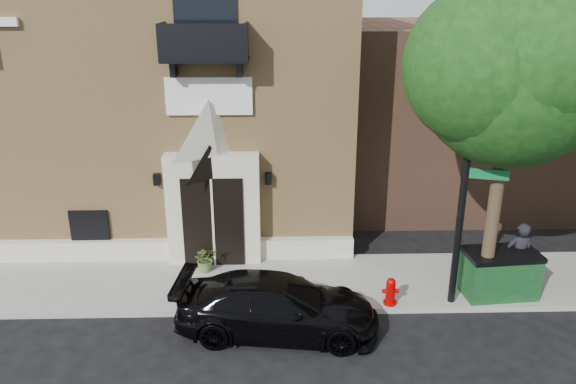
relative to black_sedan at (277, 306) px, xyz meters
name	(u,v)px	position (x,y,z in m)	size (l,w,h in m)	color
ground	(247,316)	(-0.76, 0.66, -0.68)	(120.00, 120.00, 0.00)	black
sidewalk	(286,283)	(0.24, 2.16, -0.61)	(42.00, 3.00, 0.15)	gray
church	(168,78)	(-3.75, 8.61, 3.95)	(12.20, 11.01, 9.30)	tan
neighbour_building	(568,110)	(11.24, 9.66, 2.52)	(18.00, 8.00, 6.40)	brown
street_tree_left	(516,72)	(5.27, 1.01, 5.18)	(4.97, 4.38, 7.77)	#38281C
black_sedan	(277,306)	(0.00, 0.00, 0.00)	(1.91, 4.70, 1.36)	black
street_sign	(466,176)	(4.42, 1.00, 2.80)	(1.02, 1.22, 6.62)	black
fire_hydrant	(390,291)	(2.82, 0.88, -0.18)	(0.41, 0.33, 0.72)	#A00000
dumpster	(499,273)	(5.69, 1.30, 0.08)	(1.93, 1.21, 1.20)	#0F3A19
planter	(206,259)	(-1.97, 2.77, -0.16)	(0.66, 0.58, 0.74)	#5B7035
pedestrian_near	(519,257)	(6.24, 1.56, 0.40)	(0.68, 0.45, 1.87)	black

